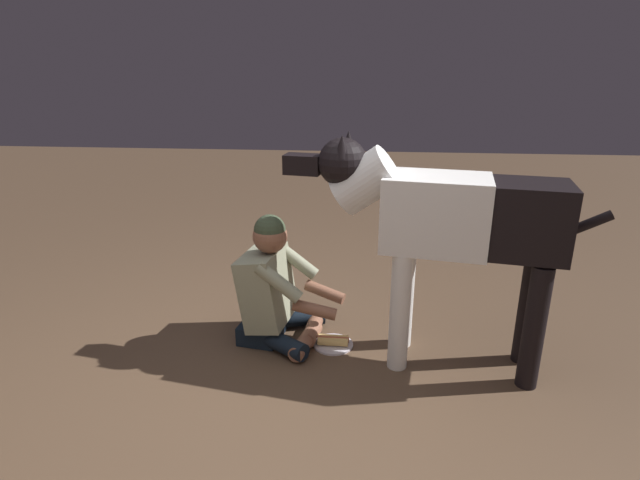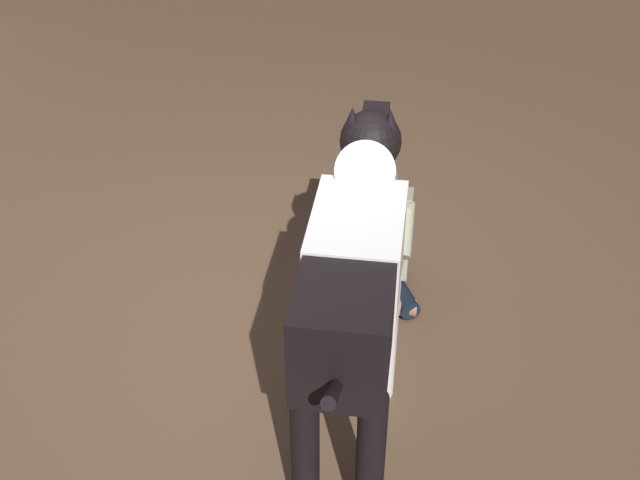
# 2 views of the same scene
# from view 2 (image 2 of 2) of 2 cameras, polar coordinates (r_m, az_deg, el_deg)

# --- Properties ---
(ground_plane) EXTENTS (15.69, 15.69, 0.00)m
(ground_plane) POSITION_cam_2_polar(r_m,az_deg,el_deg) (4.56, -5.12, -3.19)
(ground_plane) COLOR brown
(person_sitting_on_floor) EXTENTS (0.68, 0.57, 0.82)m
(person_sitting_on_floor) POSITION_cam_2_polar(r_m,az_deg,el_deg) (4.33, 3.72, 0.08)
(person_sitting_on_floor) COLOR black
(person_sitting_on_floor) RESTS_ON ground
(large_dog) EXTENTS (1.71, 0.51, 1.32)m
(large_dog) POSITION_cam_2_polar(r_m,az_deg,el_deg) (3.21, 2.47, -2.49)
(large_dog) COLOR silver
(large_dog) RESTS_ON ground
(hot_dog_on_plate) EXTENTS (0.25, 0.25, 0.06)m
(hot_dog_on_plate) POSITION_cam_2_polar(r_m,az_deg,el_deg) (4.23, 3.10, -6.29)
(hot_dog_on_plate) COLOR silver
(hot_dog_on_plate) RESTS_ON ground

